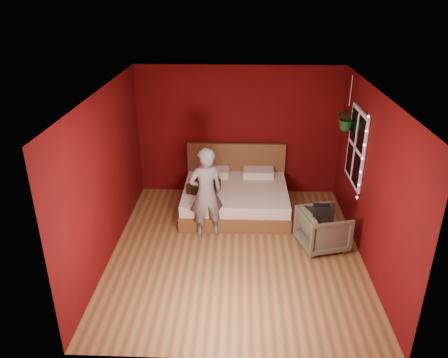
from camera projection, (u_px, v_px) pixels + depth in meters
The scene contains 10 objects.
floor at pixel (236, 251), 7.12m from camera, with size 4.50×4.50×0.00m, color olive.
room_walls at pixel (238, 155), 6.42m from camera, with size 4.04×4.54×2.62m.
window at pixel (356, 147), 7.25m from camera, with size 0.05×0.97×1.27m.
fairy_lights at pixel (362, 159), 6.77m from camera, with size 0.04×0.04×1.45m.
bed at pixel (236, 195), 8.33m from camera, with size 1.96×1.67×1.08m.
person at pixel (206, 193), 7.26m from camera, with size 0.58×0.38×1.59m, color slate.
armchair at pixel (323, 229), 7.10m from camera, with size 0.71×0.73×0.67m, color #686552.
handbag at pixel (321, 210), 6.79m from camera, with size 0.26×0.13×0.19m, color black.
throw_pillow at pixel (204, 186), 8.01m from camera, with size 0.49×0.49×0.17m, color black.
hanging_plant at pixel (348, 118), 7.51m from camera, with size 0.39×0.34×0.95m.
Camera 1 is at (0.03, -6.00, 4.02)m, focal length 35.00 mm.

